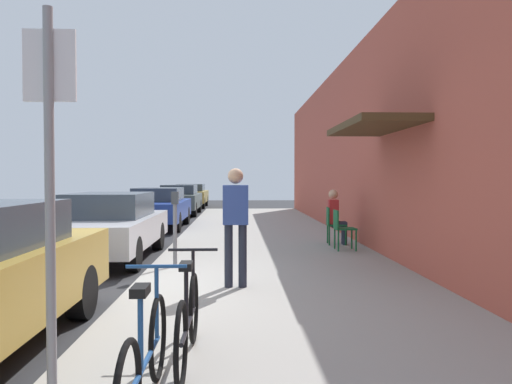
{
  "coord_description": "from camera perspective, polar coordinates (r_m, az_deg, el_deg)",
  "views": [
    {
      "loc": [
        1.54,
        -7.02,
        1.68
      ],
      "look_at": [
        2.16,
        8.56,
        1.24
      ],
      "focal_mm": 34.37,
      "sensor_mm": 36.0,
      "label": 1
    }
  ],
  "objects": [
    {
      "name": "ground_plane",
      "position": [
        7.38,
        -14.57,
        -11.58
      ],
      "size": [
        60.0,
        60.0,
        0.0
      ],
      "primitive_type": "plane",
      "color": "#2D2D30"
    },
    {
      "name": "sidewalk_slab",
      "position": [
        9.19,
        2.21,
        -8.53
      ],
      "size": [
        4.5,
        32.0,
        0.12
      ],
      "primitive_type": "cube",
      "color": "#9E9B93",
      "rests_on": "ground_plane"
    },
    {
      "name": "building_facade",
      "position": [
        9.57,
        16.76,
        6.31
      ],
      "size": [
        1.4,
        32.0,
        4.94
      ],
      "color": "#BC5442",
      "rests_on": "ground_plane"
    },
    {
      "name": "parked_car_1",
      "position": [
        10.59,
        -16.74,
        -3.7
      ],
      "size": [
        1.8,
        4.4,
        1.37
      ],
      "color": "#B7B7BC",
      "rests_on": "ground_plane"
    },
    {
      "name": "parked_car_2",
      "position": [
        16.8,
        -11.31,
        -1.72
      ],
      "size": [
        1.8,
        4.4,
        1.35
      ],
      "color": "navy",
      "rests_on": "ground_plane"
    },
    {
      "name": "parked_car_3",
      "position": [
        22.78,
        -8.92,
        -0.81
      ],
      "size": [
        1.8,
        4.4,
        1.37
      ],
      "color": "#47514C",
      "rests_on": "ground_plane"
    },
    {
      "name": "parked_car_4",
      "position": [
        28.31,
        -7.61,
        -0.35
      ],
      "size": [
        1.8,
        4.4,
        1.34
      ],
      "color": "#A58433",
      "rests_on": "ground_plane"
    },
    {
      "name": "parking_meter",
      "position": [
        8.8,
        -9.41,
        -3.57
      ],
      "size": [
        0.12,
        0.1,
        1.32
      ],
      "color": "slate",
      "rests_on": "sidewalk_slab"
    },
    {
      "name": "street_sign",
      "position": [
        3.25,
        -22.85,
        0.79
      ],
      "size": [
        0.32,
        0.06,
        2.6
      ],
      "color": "gray",
      "rests_on": "sidewalk_slab"
    },
    {
      "name": "bicycle_0",
      "position": [
        4.3,
        -7.89,
        -14.6
      ],
      "size": [
        0.46,
        1.71,
        0.9
      ],
      "color": "black",
      "rests_on": "sidewalk_slab"
    },
    {
      "name": "bicycle_1",
      "position": [
        3.52,
        -12.76,
        -18.36
      ],
      "size": [
        0.46,
        1.71,
        0.9
      ],
      "color": "black",
      "rests_on": "sidewalk_slab"
    },
    {
      "name": "cafe_chair_0",
      "position": [
        10.78,
        9.93,
        -4.02
      ],
      "size": [
        0.44,
        0.44,
        0.87
      ],
      "color": "#14592D",
      "rests_on": "sidewalk_slab"
    },
    {
      "name": "cafe_chair_1",
      "position": [
        11.69,
        8.97,
        -3.58
      ],
      "size": [
        0.47,
        0.47,
        0.87
      ],
      "color": "#14592D",
      "rests_on": "sidewalk_slab"
    },
    {
      "name": "seated_patron_1",
      "position": [
        11.68,
        9.26,
        -2.64
      ],
      "size": [
        0.45,
        0.38,
        1.29
      ],
      "color": "#232838",
      "rests_on": "sidewalk_slab"
    },
    {
      "name": "pedestrian_standing",
      "position": [
        6.99,
        -2.4,
        -2.97
      ],
      "size": [
        0.36,
        0.22,
        1.7
      ],
      "color": "#232838",
      "rests_on": "sidewalk_slab"
    }
  ]
}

